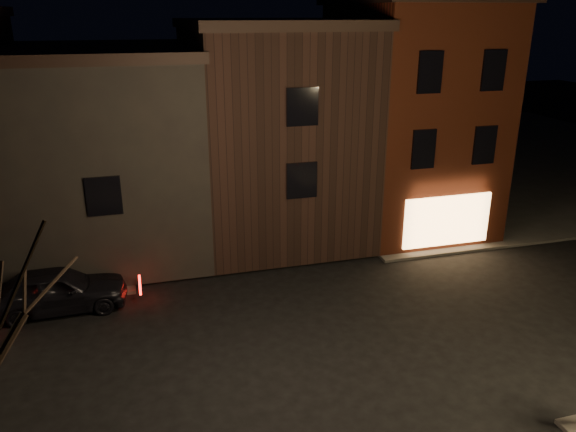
% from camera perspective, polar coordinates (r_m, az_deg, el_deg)
% --- Properties ---
extents(ground, '(120.00, 120.00, 0.00)m').
position_cam_1_polar(ground, '(17.89, 1.84, -13.11)').
color(ground, black).
rests_on(ground, ground).
extents(sidewalk_far_right, '(30.00, 30.00, 0.12)m').
position_cam_1_polar(sidewalk_far_right, '(43.29, 19.53, 5.83)').
color(sidewalk_far_right, '#2D2B28').
rests_on(sidewalk_far_right, ground).
extents(corner_building, '(6.50, 8.50, 10.50)m').
position_cam_1_polar(corner_building, '(27.24, 12.27, 10.29)').
color(corner_building, '#42170B').
rests_on(corner_building, ground).
extents(row_building_a, '(7.30, 10.30, 9.40)m').
position_cam_1_polar(row_building_a, '(25.99, -1.87, 9.01)').
color(row_building_a, black).
rests_on(row_building_a, ground).
extents(row_building_b, '(7.80, 10.30, 8.40)m').
position_cam_1_polar(row_building_b, '(25.39, -18.06, 6.62)').
color(row_building_b, black).
rests_on(row_building_b, ground).
extents(parked_car_a, '(4.66, 1.98, 1.57)m').
position_cam_1_polar(parked_car_a, '(21.02, -22.40, -6.95)').
color(parked_car_a, black).
rests_on(parked_car_a, ground).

